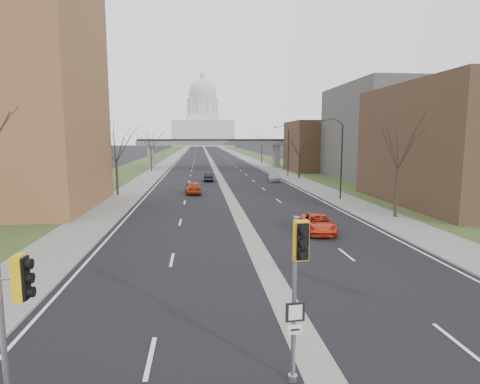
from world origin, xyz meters
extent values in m
cube|color=black|center=(0.00, 150.00, 0.01)|extent=(20.00, 600.00, 0.01)
cube|color=gray|center=(0.00, 150.00, 0.00)|extent=(1.20, 600.00, 0.02)
cube|color=gray|center=(12.00, 150.00, 0.06)|extent=(4.00, 600.00, 0.12)
cube|color=gray|center=(-12.00, 150.00, 0.06)|extent=(4.00, 600.00, 0.12)
cube|color=#273A1A|center=(18.00, 150.00, 0.05)|extent=(8.00, 600.00, 0.10)
cube|color=#273A1A|center=(-18.00, 150.00, 0.05)|extent=(8.00, 600.00, 0.10)
cube|color=#4B3423|center=(24.00, 28.00, 6.00)|extent=(16.00, 20.00, 12.00)
cube|color=#4F4D48|center=(28.00, 52.00, 7.50)|extent=(18.00, 22.00, 15.00)
cube|color=#4B3423|center=(22.00, 70.00, 5.00)|extent=(14.00, 14.00, 10.00)
cube|color=slate|center=(-14.00, 80.00, 2.50)|extent=(1.20, 2.50, 5.00)
cube|color=slate|center=(14.00, 80.00, 2.50)|extent=(1.20, 2.50, 5.00)
cube|color=slate|center=(0.00, 80.00, 5.50)|extent=(34.00, 3.00, 1.00)
cube|color=black|center=(0.00, 80.00, 6.20)|extent=(34.00, 0.15, 0.50)
cube|color=beige|center=(0.00, 320.00, 10.00)|extent=(48.00, 42.00, 20.00)
cube|color=beige|center=(0.00, 320.00, 22.00)|extent=(26.00, 26.00, 5.00)
cylinder|color=beige|center=(0.00, 320.00, 31.00)|extent=(22.00, 22.00, 14.00)
sphere|color=beige|center=(0.00, 320.00, 42.00)|extent=(22.00, 22.00, 22.00)
cylinder|color=beige|center=(0.00, 320.00, 53.50)|extent=(3.60, 3.60, 4.50)
cylinder|color=black|center=(11.80, 32.00, 4.12)|extent=(0.16, 0.16, 8.00)
cube|color=black|center=(9.50, 32.00, 8.47)|extent=(0.45, 0.18, 0.14)
cylinder|color=black|center=(11.80, 58.00, 4.12)|extent=(0.16, 0.16, 8.00)
cube|color=black|center=(9.50, 58.00, 8.47)|extent=(0.45, 0.18, 0.14)
cylinder|color=#382B21|center=(-13.00, 38.00, 2.00)|extent=(0.28, 0.28, 3.75)
cylinder|color=#382B21|center=(-13.00, 72.00, 2.25)|extent=(0.28, 0.28, 4.25)
cylinder|color=#382B21|center=(13.00, 22.00, 2.12)|extent=(0.28, 0.28, 4.00)
cylinder|color=#382B21|center=(13.00, 55.00, 1.87)|extent=(0.28, 0.28, 3.50)
cylinder|color=#382B21|center=(13.00, 95.00, 2.25)|extent=(0.28, 0.28, 4.25)
cylinder|color=gray|center=(-8.47, 0.43, 2.72)|extent=(0.15, 0.15, 5.45)
cube|color=#EFB40E|center=(-7.94, 0.42, 3.25)|extent=(0.43, 0.45, 1.20)
cylinder|color=gray|center=(-0.90, 0.42, 2.34)|extent=(0.13, 0.13, 4.69)
cylinder|color=gray|center=(-0.90, 0.42, 0.09)|extent=(0.25, 0.25, 0.18)
cube|color=#EFB40E|center=(-0.86, -0.03, 4.15)|extent=(0.41, 0.39, 1.04)
cube|color=black|center=(-0.90, 0.42, 2.07)|extent=(0.54, 0.08, 0.54)
cube|color=silver|center=(-0.90, 0.42, 1.58)|extent=(0.41, 0.07, 0.27)
imported|color=#9E3012|center=(-4.17, 38.66, 0.76)|extent=(2.12, 4.59, 1.52)
imported|color=black|center=(-2.00, 52.72, 0.68)|extent=(1.54, 4.14, 1.35)
imported|color=red|center=(5.01, 17.67, 0.65)|extent=(2.71, 4.89, 1.29)
imported|color=#A4A4AB|center=(8.24, 51.81, 0.66)|extent=(2.30, 4.71, 1.32)
camera|label=1|loc=(-3.41, -9.76, 6.75)|focal=30.00mm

